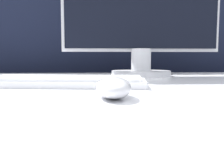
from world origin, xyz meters
TOP-DOWN VIEW (x-y plane):
  - partition_panel at (0.00, 0.73)m, footprint 5.00×0.03m
  - computer_mouse_near at (-0.05, -0.15)m, footprint 0.06×0.12m
  - keyboard at (-0.16, 0.05)m, footprint 0.41×0.19m
  - monitor at (0.09, 0.39)m, footprint 0.60×0.23m

SIDE VIEW (x-z plane):
  - partition_panel at x=0.00m, z-range 0.00..1.19m
  - keyboard at x=-0.16m, z-range 0.75..0.78m
  - computer_mouse_near at x=-0.05m, z-range 0.75..0.79m
  - monitor at x=0.09m, z-range 0.76..1.26m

